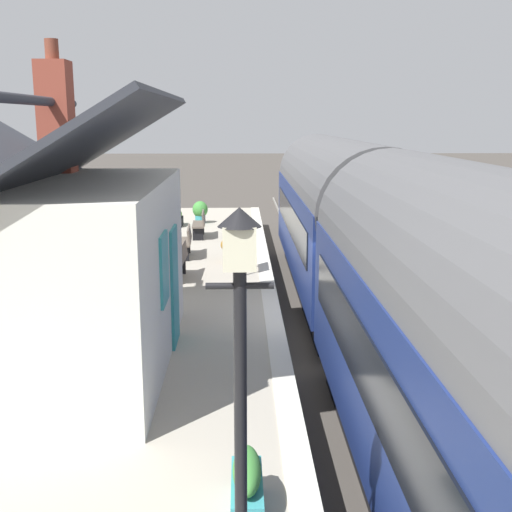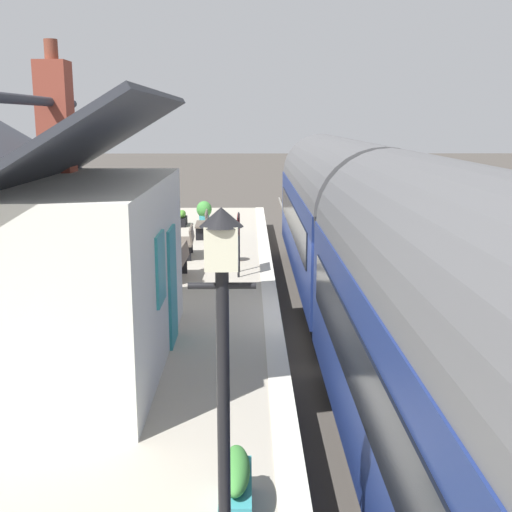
{
  "view_description": "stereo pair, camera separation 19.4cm",
  "coord_description": "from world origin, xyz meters",
  "px_view_note": "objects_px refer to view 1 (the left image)",
  "views": [
    {
      "loc": [
        -12.84,
        1.84,
        4.82
      ],
      "look_at": [
        0.87,
        1.5,
        1.87
      ],
      "focal_mm": 44.64,
      "sensor_mm": 36.0,
      "label": 1
    },
    {
      "loc": [
        -12.85,
        1.65,
        4.82
      ],
      "look_at": [
        0.87,
        1.5,
        1.87
      ],
      "focal_mm": 44.64,
      "sensor_mm": 36.0,
      "label": 2
    }
  ],
  "objects_px": {
    "bench_near_building": "(200,224)",
    "planter_under_sign": "(247,487)",
    "bench_by_lamp": "(178,261)",
    "planter_corner_building": "(229,248)",
    "planter_edge_near": "(200,211)",
    "planter_edge_far": "(108,259)",
    "station_sign_board": "(237,229)",
    "lamp_post_platform": "(240,338)",
    "bench_mid_platform": "(186,241)",
    "station_building": "(35,268)",
    "planter_bench_left": "(178,218)",
    "train": "(382,256)"
  },
  "relations": [
    {
      "from": "bench_near_building",
      "to": "planter_corner_building",
      "type": "relative_size",
      "value": 1.87
    },
    {
      "from": "bench_near_building",
      "to": "lamp_post_platform",
      "type": "bearing_deg",
      "value": -175.4
    },
    {
      "from": "bench_near_building",
      "to": "planter_under_sign",
      "type": "distance_m",
      "value": 15.71
    },
    {
      "from": "station_building",
      "to": "planter_bench_left",
      "type": "relative_size",
      "value": 6.47
    },
    {
      "from": "planter_under_sign",
      "to": "lamp_post_platform",
      "type": "distance_m",
      "value": 2.43
    },
    {
      "from": "lamp_post_platform",
      "to": "bench_mid_platform",
      "type": "bearing_deg",
      "value": 6.62
    },
    {
      "from": "planter_bench_left",
      "to": "planter_edge_near",
      "type": "xyz_separation_m",
      "value": [
        0.58,
        -0.8,
        0.19
      ]
    },
    {
      "from": "planter_bench_left",
      "to": "bench_near_building",
      "type": "bearing_deg",
      "value": -158.01
    },
    {
      "from": "bench_mid_platform",
      "to": "station_sign_board",
      "type": "height_order",
      "value": "station_sign_board"
    },
    {
      "from": "train",
      "to": "bench_by_lamp",
      "type": "distance_m",
      "value": 5.71
    },
    {
      "from": "lamp_post_platform",
      "to": "planter_corner_building",
      "type": "bearing_deg",
      "value": 1.36
    },
    {
      "from": "bench_by_lamp",
      "to": "planter_under_sign",
      "type": "distance_m",
      "value": 9.97
    },
    {
      "from": "planter_edge_near",
      "to": "planter_edge_far",
      "type": "relative_size",
      "value": 0.83
    },
    {
      "from": "planter_under_sign",
      "to": "station_sign_board",
      "type": "relative_size",
      "value": 0.62
    },
    {
      "from": "station_sign_board",
      "to": "station_building",
      "type": "bearing_deg",
      "value": 152.01
    },
    {
      "from": "planter_corner_building",
      "to": "planter_under_sign",
      "type": "xyz_separation_m",
      "value": [
        -11.83,
        -0.37,
        -0.08
      ]
    },
    {
      "from": "planter_bench_left",
      "to": "planter_edge_far",
      "type": "bearing_deg",
      "value": 170.45
    },
    {
      "from": "bench_near_building",
      "to": "planter_under_sign",
      "type": "height_order",
      "value": "bench_near_building"
    },
    {
      "from": "bench_near_building",
      "to": "bench_by_lamp",
      "type": "distance_m",
      "value": 5.81
    },
    {
      "from": "bench_mid_platform",
      "to": "lamp_post_platform",
      "type": "relative_size",
      "value": 0.42
    },
    {
      "from": "bench_mid_platform",
      "to": "planter_under_sign",
      "type": "xyz_separation_m",
      "value": [
        -12.47,
        -1.66,
        -0.17
      ]
    },
    {
      "from": "bench_mid_platform",
      "to": "planter_edge_far",
      "type": "distance_m",
      "value": 2.47
    },
    {
      "from": "bench_by_lamp",
      "to": "station_sign_board",
      "type": "relative_size",
      "value": 0.9
    },
    {
      "from": "train",
      "to": "planter_bench_left",
      "type": "xyz_separation_m",
      "value": [
        11.9,
        5.1,
        -1.07
      ]
    },
    {
      "from": "planter_under_sign",
      "to": "station_sign_board",
      "type": "xyz_separation_m",
      "value": [
        10.3,
        0.14,
        0.88
      ]
    },
    {
      "from": "bench_mid_platform",
      "to": "planter_bench_left",
      "type": "xyz_separation_m",
      "value": [
        5.63,
        0.75,
        -0.2
      ]
    },
    {
      "from": "bench_by_lamp",
      "to": "planter_corner_building",
      "type": "xyz_separation_m",
      "value": [
        1.99,
        -1.25,
        -0.09
      ]
    },
    {
      "from": "lamp_post_platform",
      "to": "planter_bench_left",
      "type": "bearing_deg",
      "value": 6.92
    },
    {
      "from": "planter_edge_near",
      "to": "planter_corner_building",
      "type": "bearing_deg",
      "value": -169.74
    },
    {
      "from": "planter_under_sign",
      "to": "planter_bench_left",
      "type": "bearing_deg",
      "value": 7.59
    },
    {
      "from": "bench_mid_platform",
      "to": "planter_edge_near",
      "type": "height_order",
      "value": "bench_mid_platform"
    },
    {
      "from": "planter_corner_building",
      "to": "station_sign_board",
      "type": "xyz_separation_m",
      "value": [
        -1.53,
        -0.23,
        0.8
      ]
    },
    {
      "from": "station_sign_board",
      "to": "planter_corner_building",
      "type": "bearing_deg",
      "value": 8.66
    },
    {
      "from": "planter_edge_near",
      "to": "station_sign_board",
      "type": "height_order",
      "value": "station_sign_board"
    },
    {
      "from": "bench_by_lamp",
      "to": "planter_under_sign",
      "type": "height_order",
      "value": "bench_by_lamp"
    },
    {
      "from": "bench_mid_platform",
      "to": "bench_by_lamp",
      "type": "bearing_deg",
      "value": -179.14
    },
    {
      "from": "train",
      "to": "station_sign_board",
      "type": "relative_size",
      "value": 13.91
    },
    {
      "from": "train",
      "to": "bench_mid_platform",
      "type": "bearing_deg",
      "value": 34.7
    },
    {
      "from": "planter_edge_far",
      "to": "planter_under_sign",
      "type": "bearing_deg",
      "value": -161.78
    },
    {
      "from": "bench_near_building",
      "to": "station_sign_board",
      "type": "relative_size",
      "value": 0.9
    },
    {
      "from": "bench_by_lamp",
      "to": "planter_edge_near",
      "type": "height_order",
      "value": "bench_by_lamp"
    },
    {
      "from": "planter_edge_far",
      "to": "bench_near_building",
      "type": "bearing_deg",
      "value": -25.09
    },
    {
      "from": "planter_edge_far",
      "to": "planter_edge_near",
      "type": "bearing_deg",
      "value": -14.57
    },
    {
      "from": "planter_bench_left",
      "to": "planter_edge_far",
      "type": "relative_size",
      "value": 0.88
    },
    {
      "from": "planter_corner_building",
      "to": "planter_under_sign",
      "type": "height_order",
      "value": "planter_corner_building"
    },
    {
      "from": "planter_edge_far",
      "to": "bench_mid_platform",
      "type": "bearing_deg",
      "value": -52.46
    },
    {
      "from": "station_building",
      "to": "bench_by_lamp",
      "type": "bearing_deg",
      "value": -17.24
    },
    {
      "from": "bench_mid_platform",
      "to": "planter_under_sign",
      "type": "height_order",
      "value": "bench_mid_platform"
    },
    {
      "from": "station_sign_board",
      "to": "lamp_post_platform",
      "type": "bearing_deg",
      "value": -179.62
    },
    {
      "from": "station_building",
      "to": "planter_bench_left",
      "type": "xyz_separation_m",
      "value": [
        13.86,
        -0.95,
        -1.34
      ]
    }
  ]
}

